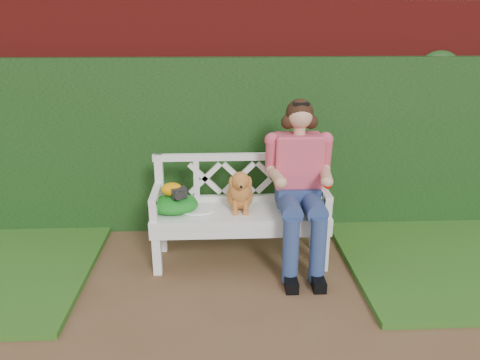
{
  "coord_description": "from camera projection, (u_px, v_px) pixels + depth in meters",
  "views": [
    {
      "loc": [
        -0.01,
        -2.76,
        2.02
      ],
      "look_at": [
        0.17,
        0.95,
        0.75
      ],
      "focal_mm": 35.0,
      "sensor_mm": 36.0,
      "label": 1
    }
  ],
  "objects": [
    {
      "name": "ground",
      "position": [
        222.0,
        326.0,
        3.26
      ],
      "size": [
        60.0,
        60.0,
        0.0
      ],
      "primitive_type": "plane",
      "color": "brown"
    },
    {
      "name": "baseball_glove",
      "position": [
        172.0,
        189.0,
        3.92
      ],
      "size": [
        0.19,
        0.15,
        0.11
      ],
      "primitive_type": "ellipsoid",
      "rotation": [
        0.0,
        0.0,
        0.13
      ],
      "color": "orange",
      "rests_on": "green_bag"
    },
    {
      "name": "garden_bench",
      "position": [
        240.0,
        235.0,
        4.09
      ],
      "size": [
        1.6,
        0.65,
        0.48
      ],
      "primitive_type": null,
      "rotation": [
        0.0,
        0.0,
        -0.03
      ],
      "color": "white",
      "rests_on": "ground"
    },
    {
      "name": "ivy_hedge",
      "position": [
        219.0,
        147.0,
        4.57
      ],
      "size": [
        10.0,
        0.18,
        1.7
      ],
      "primitive_type": "cube",
      "color": "#27561E",
      "rests_on": "ground"
    },
    {
      "name": "brick_wall",
      "position": [
        219.0,
        117.0,
        4.7
      ],
      "size": [
        10.0,
        0.3,
        2.2
      ],
      "primitive_type": "cube",
      "color": "maroon",
      "rests_on": "ground"
    },
    {
      "name": "dog",
      "position": [
        240.0,
        189.0,
        3.96
      ],
      "size": [
        0.35,
        0.4,
        0.37
      ],
      "primitive_type": null,
      "rotation": [
        0.0,
        0.0,
        -0.35
      ],
      "color": "tan",
      "rests_on": "garden_bench"
    },
    {
      "name": "camera_item",
      "position": [
        179.0,
        192.0,
        3.89
      ],
      "size": [
        0.15,
        0.13,
        0.08
      ],
      "primitive_type": "cube",
      "rotation": [
        0.0,
        0.0,
        0.37
      ],
      "color": "black",
      "rests_on": "green_bag"
    },
    {
      "name": "green_bag",
      "position": [
        174.0,
        204.0,
        3.95
      ],
      "size": [
        0.42,
        0.33,
        0.14
      ],
      "primitive_type": null,
      "rotation": [
        0.0,
        0.0,
        0.02
      ],
      "color": "#2F8425",
      "rests_on": "garden_bench"
    },
    {
      "name": "seated_woman",
      "position": [
        298.0,
        185.0,
        3.94
      ],
      "size": [
        0.6,
        0.8,
        1.41
      ],
      "primitive_type": null,
      "rotation": [
        0.0,
        0.0,
        -0.01
      ],
      "color": "#EB4056",
      "rests_on": "ground"
    },
    {
      "name": "tennis_racket",
      "position": [
        194.0,
        210.0,
        3.98
      ],
      "size": [
        0.59,
        0.27,
        0.03
      ],
      "primitive_type": null,
      "rotation": [
        0.0,
        0.0,
        -0.04
      ],
      "color": "white",
      "rests_on": "garden_bench"
    }
  ]
}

